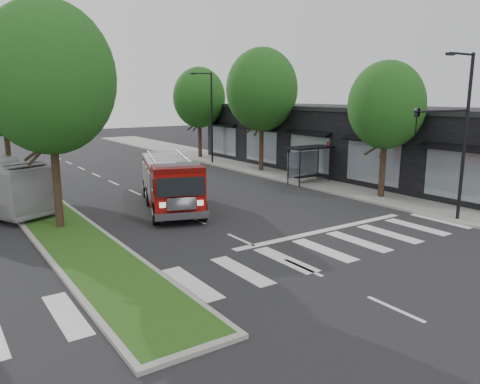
# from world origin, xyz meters

# --- Properties ---
(ground) EXTENTS (140.00, 140.00, 0.00)m
(ground) POSITION_xyz_m (0.00, 0.00, 0.00)
(ground) COLOR black
(ground) RESTS_ON ground
(sidewalk_right) EXTENTS (5.00, 80.00, 0.15)m
(sidewalk_right) POSITION_xyz_m (12.50, 10.00, 0.07)
(sidewalk_right) COLOR gray
(sidewalk_right) RESTS_ON ground
(median) EXTENTS (3.00, 50.00, 0.15)m
(median) POSITION_xyz_m (-6.00, 18.00, 0.08)
(median) COLOR gray
(median) RESTS_ON ground
(storefront_row) EXTENTS (8.00, 30.00, 5.00)m
(storefront_row) POSITION_xyz_m (17.00, 10.00, 2.50)
(storefront_row) COLOR black
(storefront_row) RESTS_ON ground
(bus_shelter) EXTENTS (3.20, 1.60, 2.61)m
(bus_shelter) POSITION_xyz_m (11.20, 8.15, 2.04)
(bus_shelter) COLOR black
(bus_shelter) RESTS_ON ground
(tree_right_near) EXTENTS (4.40, 4.40, 8.05)m
(tree_right_near) POSITION_xyz_m (11.50, 2.00, 5.51)
(tree_right_near) COLOR black
(tree_right_near) RESTS_ON ground
(tree_right_mid) EXTENTS (5.60, 5.60, 9.72)m
(tree_right_mid) POSITION_xyz_m (11.50, 14.00, 6.49)
(tree_right_mid) COLOR black
(tree_right_mid) RESTS_ON ground
(tree_right_far) EXTENTS (5.00, 5.00, 8.73)m
(tree_right_far) POSITION_xyz_m (11.50, 24.00, 5.84)
(tree_right_far) COLOR black
(tree_right_far) RESTS_ON ground
(tree_median_near) EXTENTS (5.80, 5.80, 10.16)m
(tree_median_near) POSITION_xyz_m (-6.00, 6.00, 6.81)
(tree_median_near) COLOR black
(tree_median_near) RESTS_ON ground
(tree_median_far) EXTENTS (5.60, 5.60, 9.72)m
(tree_median_far) POSITION_xyz_m (-6.00, 20.00, 6.49)
(tree_median_far) COLOR black
(tree_median_far) RESTS_ON ground
(streetlight_right_near) EXTENTS (4.08, 0.22, 8.00)m
(streetlight_right_near) POSITION_xyz_m (9.61, -3.50, 4.67)
(streetlight_right_near) COLOR black
(streetlight_right_near) RESTS_ON ground
(streetlight_right_far) EXTENTS (2.11, 0.20, 8.00)m
(streetlight_right_far) POSITION_xyz_m (10.35, 20.00, 4.48)
(streetlight_right_far) COLOR black
(streetlight_right_far) RESTS_ON ground
(fire_engine) EXTENTS (5.07, 8.78, 2.92)m
(fire_engine) POSITION_xyz_m (0.13, 6.99, 1.40)
(fire_engine) COLOR #510604
(fire_engine) RESTS_ON ground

